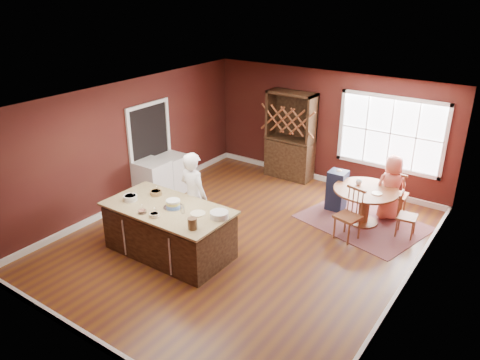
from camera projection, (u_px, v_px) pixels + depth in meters
The scene contains 28 objects.
room_shell at pixel (244, 175), 8.42m from camera, with size 7.00×7.00×7.00m.
window at pixel (391, 133), 10.19m from camera, with size 2.36×0.10×1.66m, color white, non-canonical shape.
doorway at pixel (151, 151), 10.56m from camera, with size 0.08×1.26×2.13m, color white, non-canonical shape.
kitchen_island at pixel (169, 231), 8.38m from camera, with size 2.30×1.20×0.92m.
dining_table at pixel (365, 199), 9.38m from camera, with size 1.28×1.28×0.75m.
baker at pixel (194, 196), 8.73m from camera, with size 0.63×0.42×1.73m, color white.
layer_cake at pixel (173, 204), 8.15m from camera, with size 0.35×0.35×0.14m, color silver, non-canonical shape.
bowl_blue at pixel (130, 198), 8.42m from camera, with size 0.25×0.25×0.10m, color silver.
bowl_yellow at pixel (156, 193), 8.64m from camera, with size 0.22×0.22×0.08m, color olive.
bowl_pink at pixel (142, 212), 7.97m from camera, with size 0.15×0.15×0.06m, color silver.
bowl_olive at pixel (154, 215), 7.85m from camera, with size 0.17×0.17×0.06m, color beige.
drinking_glass at pixel (182, 209), 7.95m from camera, with size 0.07×0.07×0.15m, color silver.
dinner_plate at pixel (198, 213), 7.95m from camera, with size 0.26×0.26×0.02m, color beige.
white_tub at pixel (219, 215), 7.81m from camera, with size 0.31×0.31×0.11m, color silver.
stoneware_crock at pixel (192, 223), 7.45m from camera, with size 0.16×0.16×0.19m, color brown.
toy_figurine at pixel (192, 222), 7.60m from camera, with size 0.05×0.05×0.09m, color yellow, non-canonical shape.
rug at pixel (362, 222), 9.59m from camera, with size 2.31×1.79×0.01m, color brown.
chair_east at pixel (407, 215), 8.93m from camera, with size 0.38×0.36×0.90m, color brown, non-canonical shape.
chair_south at pixel (348, 215), 8.80m from camera, with size 0.43×0.41×1.03m, color brown, non-canonical shape.
chair_north at pixel (397, 193), 9.71m from camera, with size 0.43×0.41×1.03m, color brown, non-canonical shape.
seated_woman at pixel (391, 188), 9.53m from camera, with size 0.67×0.44×1.37m, color #DB6D5A.
high_chair at pixel (337, 190), 9.99m from camera, with size 0.37×0.37×0.91m, color black, non-canonical shape.
toddler at pixel (339, 173), 9.93m from camera, with size 0.18×0.14×0.26m, color #8CA5BF, non-canonical shape.
table_plate at pixel (377, 193), 9.10m from camera, with size 0.20×0.20×0.02m, color beige.
table_cup at pixel (359, 182), 9.48m from camera, with size 0.13×0.13×0.10m, color white.
hutch at pixel (290, 136), 11.39m from camera, with size 1.18×0.49×2.16m, color #422712.
washer at pixel (153, 181), 10.36m from camera, with size 0.64×0.62×0.93m, color white.
dryer at pixel (173, 173), 10.86m from camera, with size 0.61×0.59×0.88m, color white.
Camera 1 is at (4.36, -6.43, 4.60)m, focal length 35.00 mm.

